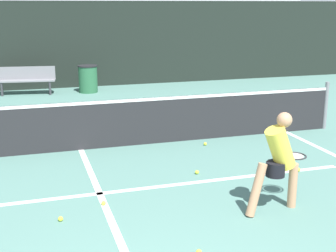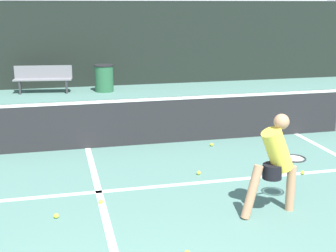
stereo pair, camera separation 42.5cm
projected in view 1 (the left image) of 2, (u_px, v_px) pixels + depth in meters
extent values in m
cube|color=white|center=(100.00, 193.00, 6.99)|extent=(8.25, 0.10, 0.01)
cube|color=white|center=(102.00, 198.00, 6.83)|extent=(0.10, 4.90, 0.01)
cylinder|color=slate|center=(326.00, 105.00, 10.53)|extent=(0.09, 0.09, 1.07)
cube|color=#232326|center=(80.00, 126.00, 8.98)|extent=(11.00, 0.02, 0.95)
cube|color=white|center=(79.00, 104.00, 8.86)|extent=(11.00, 0.03, 0.06)
cube|color=black|center=(52.00, 46.00, 15.41)|extent=(24.00, 0.06, 2.84)
cylinder|color=slate|center=(49.00, 0.00, 15.04)|extent=(24.00, 0.04, 0.04)
cylinder|color=tan|center=(293.00, 185.00, 6.47)|extent=(0.12, 0.12, 0.63)
cylinder|color=tan|center=(256.00, 190.00, 6.19)|extent=(0.31, 0.17, 0.73)
cylinder|color=black|center=(275.00, 169.00, 6.26)|extent=(0.26, 0.26, 0.19)
cylinder|color=yellow|center=(280.00, 148.00, 6.21)|extent=(0.48, 0.31, 0.65)
sphere|color=tan|center=(284.00, 120.00, 6.14)|extent=(0.20, 0.20, 0.20)
cylinder|color=#262628|center=(277.00, 159.00, 6.52)|extent=(0.30, 0.08, 0.03)
torus|color=#262628|center=(294.00, 156.00, 6.65)|extent=(0.39, 0.39, 0.02)
cylinder|color=beige|center=(294.00, 156.00, 6.65)|extent=(0.30, 0.30, 0.01)
sphere|color=#D1E033|center=(61.00, 219.00, 6.10)|extent=(0.07, 0.07, 0.07)
sphere|color=#D1E033|center=(197.00, 172.00, 7.79)|extent=(0.07, 0.07, 0.07)
sphere|color=#D1E033|center=(104.00, 203.00, 6.58)|extent=(0.07, 0.07, 0.07)
sphere|color=#D1E033|center=(199.00, 252.00, 5.28)|extent=(0.07, 0.07, 0.07)
sphere|color=#D1E033|center=(298.00, 170.00, 7.91)|extent=(0.07, 0.07, 0.07)
sphere|color=#D1E033|center=(205.00, 144.00, 9.37)|extent=(0.07, 0.07, 0.07)
cube|color=slate|center=(26.00, 81.00, 14.51)|extent=(1.84, 0.61, 0.04)
cube|color=slate|center=(26.00, 73.00, 14.63)|extent=(1.79, 0.29, 0.42)
cube|color=#333338|center=(2.00, 88.00, 14.45)|extent=(0.06, 0.32, 0.44)
cube|color=#333338|center=(50.00, 87.00, 14.68)|extent=(0.06, 0.32, 0.44)
cylinder|color=#28603D|center=(88.00, 79.00, 14.94)|extent=(0.59, 0.59, 0.83)
cylinder|color=black|center=(87.00, 66.00, 14.83)|extent=(0.62, 0.62, 0.04)
cube|color=#B7B7BC|center=(167.00, 59.00, 20.14)|extent=(1.76, 4.04, 0.88)
cube|color=#1E2328|center=(168.00, 43.00, 19.77)|extent=(1.48, 2.42, 0.58)
cylinder|color=black|center=(175.00, 59.00, 21.60)|extent=(0.18, 0.60, 0.60)
cylinder|color=black|center=(195.00, 66.00, 19.21)|extent=(0.18, 0.60, 0.60)
cube|color=beige|center=(35.00, 4.00, 28.84)|extent=(36.00, 2.40, 5.55)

